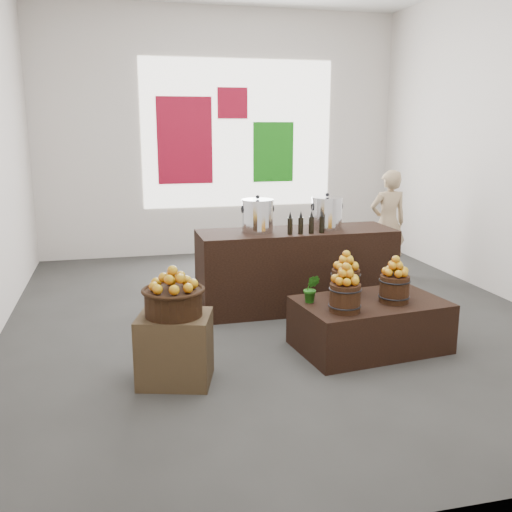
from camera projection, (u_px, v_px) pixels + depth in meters
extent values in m
plane|color=#333331|center=(277.00, 316.00, 6.58)|extent=(7.00, 7.00, 0.00)
cube|color=silver|center=(221.00, 134.00, 9.44)|extent=(6.00, 0.04, 4.00)
cube|color=white|center=(239.00, 134.00, 9.49)|extent=(3.20, 0.02, 2.40)
cube|color=maroon|center=(185.00, 141.00, 9.30)|extent=(0.90, 0.04, 1.40)
cube|color=#187B13|center=(273.00, 152.00, 9.69)|extent=(0.70, 0.04, 1.00)
cube|color=maroon|center=(232.00, 103.00, 9.35)|extent=(0.50, 0.04, 0.50)
cube|color=brown|center=(175.00, 349.00, 4.84)|extent=(0.71, 0.64, 0.60)
cylinder|color=black|center=(174.00, 303.00, 4.75)|extent=(0.48, 0.48, 0.22)
cube|color=black|center=(370.00, 324.00, 5.59)|extent=(1.50, 1.03, 0.49)
cylinder|color=#32180D|center=(345.00, 298.00, 5.19)|extent=(0.28, 0.28, 0.26)
cylinder|color=#32180D|center=(394.00, 289.00, 5.47)|extent=(0.28, 0.28, 0.26)
cylinder|color=#32180D|center=(345.00, 282.00, 5.69)|extent=(0.28, 0.28, 0.26)
imported|color=#1D5D13|center=(393.00, 278.00, 5.83)|extent=(0.29, 0.26, 0.27)
imported|color=#1D5D13|center=(311.00, 289.00, 5.45)|extent=(0.19, 0.18, 0.28)
cube|color=black|center=(296.00, 269.00, 6.78)|extent=(2.33, 0.76, 0.95)
cylinder|color=silver|center=(258.00, 217.00, 6.52)|extent=(0.36, 0.36, 0.36)
cylinder|color=silver|center=(327.00, 214.00, 6.73)|extent=(0.36, 0.36, 0.36)
imported|color=tan|center=(388.00, 223.00, 8.27)|extent=(0.56, 0.37, 1.53)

